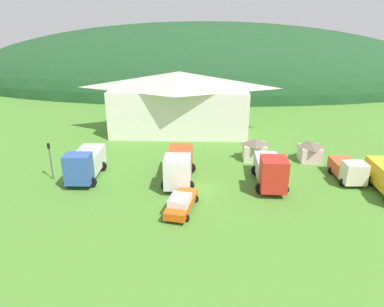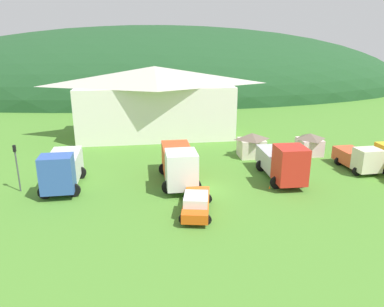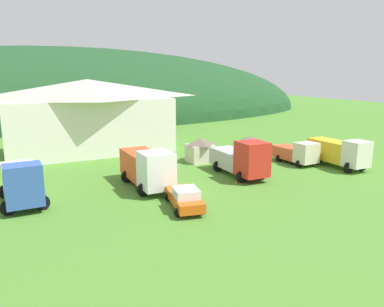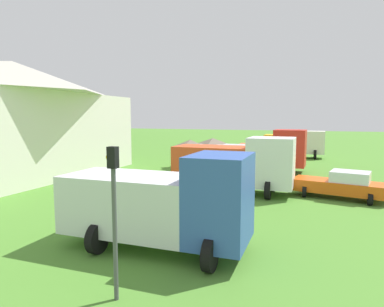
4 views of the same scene
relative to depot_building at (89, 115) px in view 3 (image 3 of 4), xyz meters
name	(u,v)px [view 3 (image 3 of 4)]	position (x,y,z in m)	size (l,w,h in m)	color
ground_plane	(174,190)	(2.92, -19.09, -4.65)	(200.00, 200.00, 0.00)	#4C842D
forested_hill_backdrop	(60,115)	(2.92, 46.40, -4.65)	(130.01, 60.00, 31.05)	#1E4723
depot_building	(89,115)	(0.00, 0.00, 0.00)	(21.11, 9.49, 9.03)	white
play_shed_cream	(200,150)	(9.81, -10.75, -3.28)	(2.89, 2.58, 2.66)	beige
play_shed_pink	(250,146)	(16.40, -10.92, -3.40)	(2.60, 2.64, 2.43)	beige
box_truck_blue	(22,182)	(-8.79, -16.96, -2.88)	(3.43, 6.86, 3.55)	#3356AD
heavy_rig_white	(147,167)	(1.18, -17.34, -2.78)	(3.33, 7.49, 3.55)	white
crane_truck_red	(242,159)	(10.47, -18.03, -2.87)	(3.36, 7.42, 3.70)	red
light_truck_cream	(298,153)	(18.87, -16.42, -3.39)	(2.84, 5.22, 2.55)	beige
heavy_rig_striped	(340,152)	(21.75, -19.56, -2.97)	(3.04, 6.82, 3.16)	silver
service_pickup_orange	(184,198)	(1.81, -23.39, -3.82)	(2.95, 5.40, 1.66)	#E05614
traffic_cone_near_pickup	(236,183)	(8.77, -19.69, -4.65)	(0.36, 0.36, 0.61)	orange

